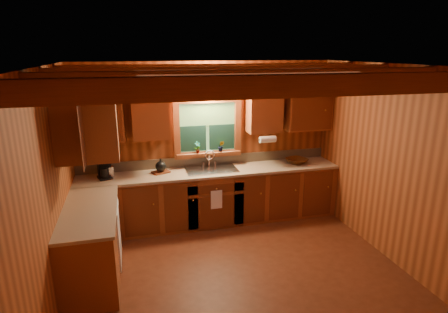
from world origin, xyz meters
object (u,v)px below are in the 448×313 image
(wicker_basket, at_px, (297,161))
(sink, at_px, (212,173))
(cutting_board, at_px, (161,172))
(coffee_maker, at_px, (104,168))

(wicker_basket, bearing_deg, sink, 179.61)
(sink, xyz_separation_m, cutting_board, (-0.80, 0.06, 0.06))
(coffee_maker, xyz_separation_m, wicker_basket, (3.14, -0.04, -0.12))
(coffee_maker, distance_m, cutting_board, 0.86)
(sink, xyz_separation_m, coffee_maker, (-1.65, 0.03, 0.20))
(sink, bearing_deg, cutting_board, 175.53)
(coffee_maker, bearing_deg, wicker_basket, -17.87)
(coffee_maker, relative_size, cutting_board, 1.26)
(sink, height_order, wicker_basket, sink)
(sink, xyz_separation_m, wicker_basket, (1.49, -0.01, 0.09))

